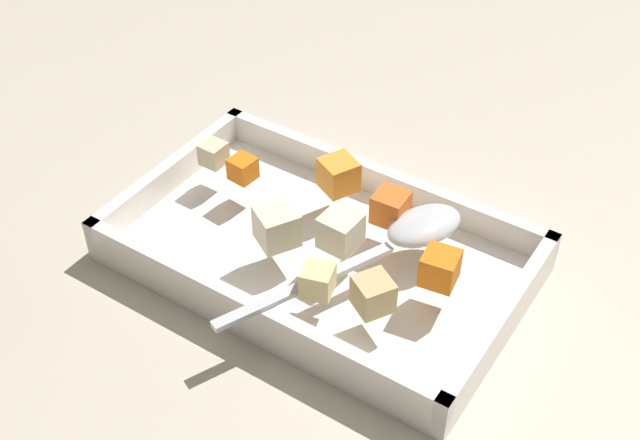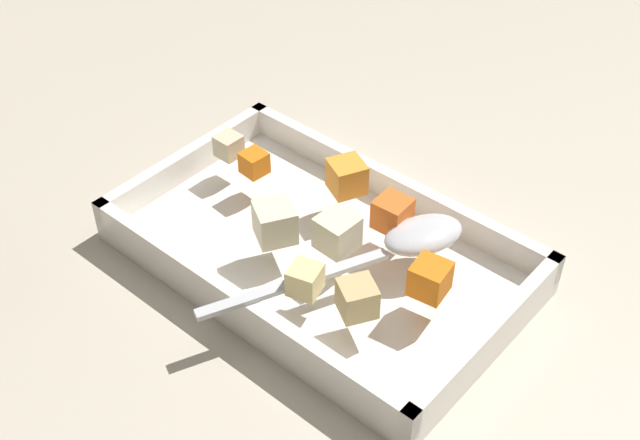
# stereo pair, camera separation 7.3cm
# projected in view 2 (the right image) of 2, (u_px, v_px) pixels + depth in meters

# --- Properties ---
(ground_plane) EXTENTS (4.00, 4.00, 0.00)m
(ground_plane) POSITION_uv_depth(u_px,v_px,m) (318.00, 278.00, 0.75)
(ground_plane) COLOR #BCB29E
(baking_dish) EXTENTS (0.36, 0.22, 0.04)m
(baking_dish) POSITION_uv_depth(u_px,v_px,m) (320.00, 254.00, 0.76)
(baking_dish) COLOR white
(baking_dish) RESTS_ON ground_plane
(carrot_chunk_corner_ne) EXTENTS (0.02, 0.02, 0.02)m
(carrot_chunk_corner_ne) POSITION_uv_depth(u_px,v_px,m) (254.00, 163.00, 0.79)
(carrot_chunk_corner_ne) COLOR orange
(carrot_chunk_corner_ne) RESTS_ON baking_dish
(carrot_chunk_heap_top) EXTENTS (0.03, 0.03, 0.03)m
(carrot_chunk_heap_top) POSITION_uv_depth(u_px,v_px,m) (392.00, 213.00, 0.73)
(carrot_chunk_heap_top) COLOR orange
(carrot_chunk_heap_top) RESTS_ON baking_dish
(carrot_chunk_front_center) EXTENTS (0.03, 0.03, 0.03)m
(carrot_chunk_front_center) POSITION_uv_depth(u_px,v_px,m) (430.00, 279.00, 0.67)
(carrot_chunk_front_center) COLOR orange
(carrot_chunk_front_center) RESTS_ON baking_dish
(carrot_chunk_near_spoon) EXTENTS (0.04, 0.04, 0.03)m
(carrot_chunk_near_spoon) POSITION_uv_depth(u_px,v_px,m) (347.00, 177.00, 0.77)
(carrot_chunk_near_spoon) COLOR orange
(carrot_chunk_near_spoon) RESTS_ON baking_dish
(potato_chunk_corner_nw) EXTENTS (0.04, 0.04, 0.03)m
(potato_chunk_corner_nw) POSITION_uv_depth(u_px,v_px,m) (357.00, 298.00, 0.65)
(potato_chunk_corner_nw) COLOR tan
(potato_chunk_corner_nw) RESTS_ON baking_dish
(potato_chunk_near_right) EXTENTS (0.03, 0.03, 0.03)m
(potato_chunk_near_right) POSITION_uv_depth(u_px,v_px,m) (337.00, 232.00, 0.71)
(potato_chunk_near_right) COLOR beige
(potato_chunk_near_right) RESTS_ON baking_dish
(potato_chunk_near_left) EXTENTS (0.05, 0.05, 0.03)m
(potato_chunk_near_left) POSITION_uv_depth(u_px,v_px,m) (275.00, 222.00, 0.72)
(potato_chunk_near_left) COLOR beige
(potato_chunk_near_left) RESTS_ON baking_dish
(potato_chunk_corner_sw) EXTENTS (0.02, 0.02, 0.02)m
(potato_chunk_corner_sw) POSITION_uv_depth(u_px,v_px,m) (229.00, 146.00, 0.81)
(potato_chunk_corner_sw) COLOR beige
(potato_chunk_corner_sw) RESTS_ON baking_dish
(potato_chunk_rim_edge) EXTENTS (0.03, 0.03, 0.02)m
(potato_chunk_rim_edge) POSITION_uv_depth(u_px,v_px,m) (305.00, 280.00, 0.67)
(potato_chunk_rim_edge) COLOR #E0CC89
(potato_chunk_rim_edge) RESTS_ON baking_dish
(serving_spoon) EXTENTS (0.12, 0.23, 0.02)m
(serving_spoon) POSITION_uv_depth(u_px,v_px,m) (409.00, 240.00, 0.71)
(serving_spoon) COLOR silver
(serving_spoon) RESTS_ON baking_dish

